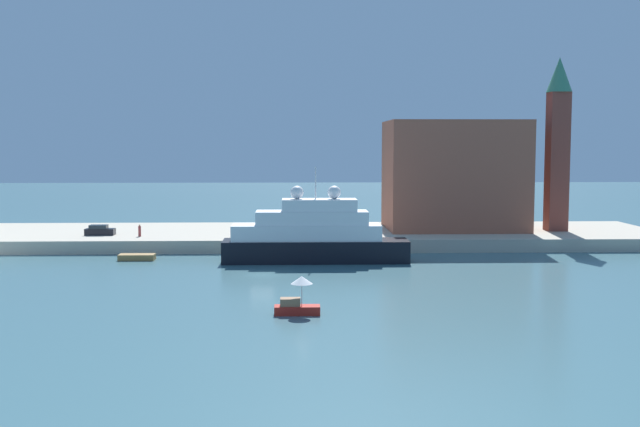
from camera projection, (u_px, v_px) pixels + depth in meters
name	position (u px, v px, depth m)	size (l,w,h in m)	color
ground	(262.00, 275.00, 81.43)	(400.00, 400.00, 0.00)	#3D6670
quay_dock	(271.00, 236.00, 108.74)	(110.00, 23.02, 1.71)	#B7AD99
large_yacht	(313.00, 236.00, 90.53)	(22.01, 4.78, 11.29)	black
small_motorboat	(297.00, 300.00, 62.47)	(3.75, 1.81, 3.19)	#B22319
work_barge	(137.00, 257.00, 92.10)	(4.28, 1.89, 0.72)	olive
harbor_building	(454.00, 175.00, 110.49)	(19.40, 14.10, 15.62)	#93513D
bell_tower	(558.00, 136.00, 107.48)	(3.57, 3.57, 24.40)	brown
parked_car	(100.00, 231.00, 103.14)	(3.89, 1.61, 1.38)	black
person_figure	(140.00, 231.00, 101.46)	(0.36, 0.36, 1.62)	maroon
mooring_bollard	(318.00, 236.00, 98.96)	(0.56, 0.56, 0.64)	black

